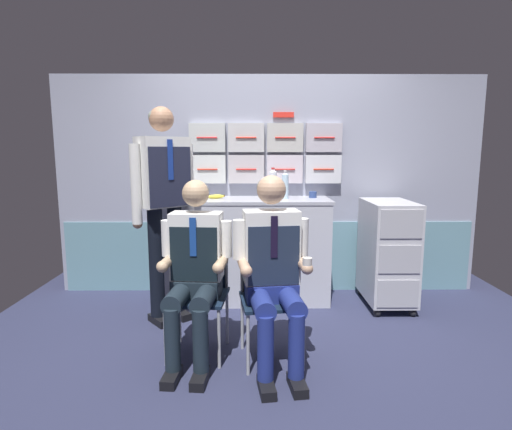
% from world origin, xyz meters
% --- Properties ---
extents(ground, '(4.80, 4.80, 0.04)m').
position_xyz_m(ground, '(0.00, 0.00, -0.02)').
color(ground, '#282C46').
extents(galley_bulkhead, '(4.20, 0.14, 2.15)m').
position_xyz_m(galley_bulkhead, '(-0.00, 1.37, 1.06)').
color(galley_bulkhead, '#9599AE').
rests_on(galley_bulkhead, ground).
extents(galley_counter, '(1.55, 0.53, 0.98)m').
position_xyz_m(galley_counter, '(-0.21, 1.09, 0.49)').
color(galley_counter, silver).
rests_on(galley_counter, ground).
extents(service_trolley, '(0.40, 0.65, 0.97)m').
position_xyz_m(service_trolley, '(1.08, 0.92, 0.52)').
color(service_trolley, black).
rests_on(service_trolley, ground).
extents(folding_chair_left, '(0.43, 0.44, 0.83)m').
position_xyz_m(folding_chair_left, '(-0.54, 0.08, 0.51)').
color(folding_chair_left, '#A8AAAF').
rests_on(folding_chair_left, ground).
extents(crew_member_left, '(0.49, 0.62, 1.23)m').
position_xyz_m(crew_member_left, '(-0.55, -0.08, 0.67)').
color(crew_member_left, black).
rests_on(crew_member_left, ground).
extents(folding_chair_center, '(0.45, 0.45, 0.83)m').
position_xyz_m(folding_chair_center, '(-0.05, 0.00, 0.51)').
color(folding_chair_center, '#A8AAAF').
rests_on(folding_chair_center, ground).
extents(crew_member_center, '(0.51, 0.65, 1.27)m').
position_xyz_m(crew_member_center, '(-0.03, -0.16, 0.70)').
color(crew_member_center, black).
rests_on(crew_member_center, ground).
extents(crew_member_standing, '(0.45, 0.43, 1.77)m').
position_xyz_m(crew_member_standing, '(-0.88, 0.59, 1.07)').
color(crew_member_standing, black).
rests_on(crew_member_standing, ground).
extents(water_bottle_tall, '(0.07, 0.07, 0.29)m').
position_xyz_m(water_bottle_tall, '(0.03, 1.15, 1.12)').
color(water_bottle_tall, silver).
rests_on(water_bottle_tall, galley_counter).
extents(water_bottle_blue_cap, '(0.06, 0.06, 0.27)m').
position_xyz_m(water_bottle_blue_cap, '(0.15, 1.09, 1.10)').
color(water_bottle_blue_cap, silver).
rests_on(water_bottle_blue_cap, galley_counter).
extents(paper_cup_blue, '(0.06, 0.06, 0.08)m').
position_xyz_m(paper_cup_blue, '(-0.70, 1.00, 1.02)').
color(paper_cup_blue, silver).
rests_on(paper_cup_blue, galley_counter).
extents(espresso_cup_small, '(0.07, 0.07, 0.06)m').
position_xyz_m(espresso_cup_small, '(0.42, 1.17, 1.01)').
color(espresso_cup_small, navy).
rests_on(espresso_cup_small, galley_counter).
extents(coffee_cup_spare, '(0.07, 0.07, 0.07)m').
position_xyz_m(coffee_cup_spare, '(0.06, 0.93, 1.01)').
color(coffee_cup_spare, white).
rests_on(coffee_cup_spare, galley_counter).
extents(snack_banana, '(0.17, 0.10, 0.04)m').
position_xyz_m(snack_banana, '(-0.50, 1.10, 1.00)').
color(snack_banana, yellow).
rests_on(snack_banana, galley_counter).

